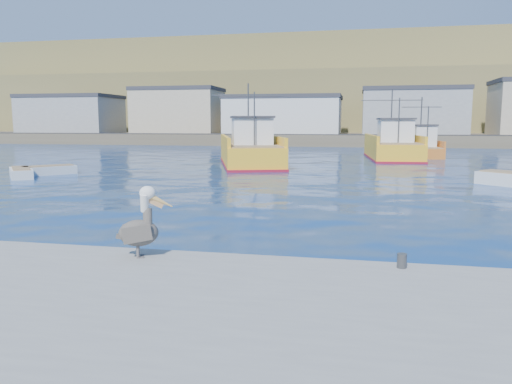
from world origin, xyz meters
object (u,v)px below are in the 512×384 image
trawler_yellow_a (250,151)px  skiff_extra (21,174)px  boat_orange (422,147)px  skiff_left (48,171)px  trawler_yellow_b (392,147)px  pelican (141,227)px

trawler_yellow_a → skiff_extra: size_ratio=3.93×
trawler_yellow_a → boat_orange: 19.54m
skiff_left → trawler_yellow_a: bearing=41.6°
trawler_yellow_a → trawler_yellow_b: 15.04m
skiff_extra → skiff_left: bearing=71.3°
skiff_extra → pelican: bearing=-47.4°
trawler_yellow_b → pelican: size_ratio=7.94×
skiff_left → boat_orange: bearing=40.9°
trawler_yellow_a → skiff_left: (-11.53, -10.24, -0.89)m
skiff_left → pelican: pelican is taller
boat_orange → skiff_left: size_ratio=2.23×
pelican → trawler_yellow_b: bearing=78.7°
trawler_yellow_b → pelican: trawler_yellow_b is taller
trawler_yellow_a → skiff_left: bearing=-138.4°
trawler_yellow_b → boat_orange: size_ratio=1.62×
boat_orange → skiff_extra: boat_orange is taller
trawler_yellow_b → boat_orange: 4.54m
trawler_yellow_a → skiff_extra: (-12.16, -12.09, -0.89)m
trawler_yellow_b → skiff_left: trawler_yellow_b is taller
boat_orange → pelican: size_ratio=4.89×
boat_orange → trawler_yellow_a: bearing=-139.7°
trawler_yellow_a → trawler_yellow_b: trawler_yellow_a is taller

